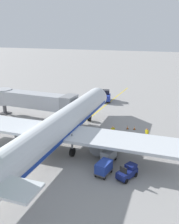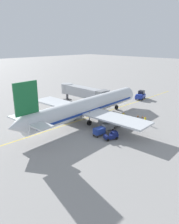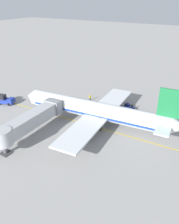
# 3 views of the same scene
# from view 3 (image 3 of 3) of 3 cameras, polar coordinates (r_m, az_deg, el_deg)

# --- Properties ---
(ground_plane) EXTENTS (400.00, 400.00, 0.00)m
(ground_plane) POSITION_cam_3_polar(r_m,az_deg,el_deg) (51.26, -0.79, -2.99)
(ground_plane) COLOR gray
(gate_lead_in_line) EXTENTS (0.24, 80.00, 0.01)m
(gate_lead_in_line) POSITION_cam_3_polar(r_m,az_deg,el_deg) (51.26, -0.79, -2.98)
(gate_lead_in_line) COLOR gold
(gate_lead_in_line) RESTS_ON ground
(parked_airliner) EXTENTS (30.26, 37.34, 10.63)m
(parked_airliner) POSITION_cam_3_polar(r_m,az_deg,el_deg) (50.00, 1.70, 0.33)
(parked_airliner) COLOR silver
(parked_airliner) RESTS_ON ground
(jet_bridge) EXTENTS (16.90, 3.50, 4.98)m
(jet_bridge) POSITION_cam_3_polar(r_m,az_deg,el_deg) (46.95, -14.36, -2.07)
(jet_bridge) COLOR #A8AAAF
(jet_bridge) RESTS_ON ground
(pushback_tractor) EXTENTS (3.41, 4.86, 2.40)m
(pushback_tractor) POSITION_cam_3_polar(r_m,az_deg,el_deg) (64.29, -20.03, 2.84)
(pushback_tractor) COLOR #1E339E
(pushback_tractor) RESTS_ON ground
(baggage_tug_lead) EXTENTS (2.04, 2.77, 1.62)m
(baggage_tug_lead) POSITION_cam_3_polar(r_m,az_deg,el_deg) (58.12, 9.68, 1.19)
(baggage_tug_lead) COLOR navy
(baggage_tug_lead) RESTS_ON ground
(baggage_cart_front) EXTENTS (1.60, 2.97, 1.58)m
(baggage_cart_front) POSITION_cam_3_polar(r_m,az_deg,el_deg) (57.11, 3.72, 1.32)
(baggage_cart_front) COLOR #4C4C51
(baggage_cart_front) RESTS_ON ground
(baggage_cart_second_in_train) EXTENTS (1.60, 2.97, 1.58)m
(baggage_cart_second_in_train) POSITION_cam_3_polar(r_m,az_deg,el_deg) (56.34, 6.22, 0.84)
(baggage_cart_second_in_train) COLOR #4C4C51
(baggage_cart_second_in_train) RESTS_ON ground
(baggage_cart_third_in_train) EXTENTS (1.60, 2.97, 1.58)m
(baggage_cart_third_in_train) POSITION_cam_3_polar(r_m,az_deg,el_deg) (55.71, 9.15, 0.33)
(baggage_cart_third_in_train) COLOR #4C4C51
(baggage_cart_third_in_train) RESTS_ON ground
(ground_crew_wing_walker) EXTENTS (0.66, 0.45, 1.69)m
(ground_crew_wing_walker) POSITION_cam_3_polar(r_m,az_deg,el_deg) (62.30, 0.15, 3.64)
(ground_crew_wing_walker) COLOR #232328
(ground_crew_wing_walker) RESTS_ON ground
(ground_crew_loader) EXTENTS (0.60, 0.55, 1.69)m
(ground_crew_loader) POSITION_cam_3_polar(r_m,az_deg,el_deg) (57.95, -1.41, 1.77)
(ground_crew_loader) COLOR #232328
(ground_crew_loader) RESTS_ON ground
(safety_cone_nose_left) EXTENTS (0.36, 0.36, 0.59)m
(safety_cone_nose_left) POSITION_cam_3_polar(r_m,az_deg,el_deg) (62.09, -3.43, 2.83)
(safety_cone_nose_left) COLOR black
(safety_cone_nose_left) RESTS_ON ground
(safety_cone_nose_right) EXTENTS (0.36, 0.36, 0.59)m
(safety_cone_nose_right) POSITION_cam_3_polar(r_m,az_deg,el_deg) (61.15, -3.83, 2.43)
(safety_cone_nose_right) COLOR black
(safety_cone_nose_right) RESTS_ON ground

